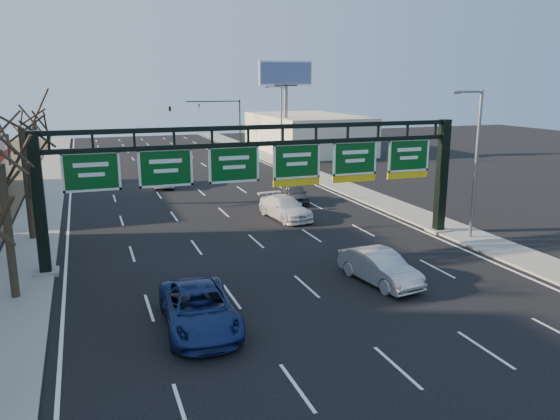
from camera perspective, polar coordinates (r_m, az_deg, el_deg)
name	(u,v)px	position (r m, az deg, el deg)	size (l,w,h in m)	color
ground	(324,302)	(24.45, 4.61, -9.55)	(160.00, 160.00, 0.00)	black
sidewalk_left	(38,220)	(41.67, -23.94, -0.94)	(3.00, 120.00, 0.12)	gray
sidewalk_right	(364,195)	(47.13, 8.75, 1.60)	(3.00, 120.00, 0.12)	gray
lane_markings	(217,207)	(42.61, -6.56, 0.35)	(21.60, 120.00, 0.01)	white
sign_gantry	(269,171)	(30.43, -1.20, 4.12)	(24.60, 1.20, 7.20)	black
building_right_distant	(307,133)	(76.69, 2.81, 8.04)	(12.00, 20.00, 5.00)	beige
tree_mid	(19,110)	(35.65, -25.61, 9.40)	(3.60, 3.60, 9.24)	#2E231A
tree_far	(33,109)	(45.62, -24.44, 9.62)	(3.60, 3.60, 8.86)	#2E231A
streetlight_near	(475,157)	(34.65, 19.68, 5.23)	(2.15, 0.22, 9.00)	slate
streetlight_far	(280,120)	(64.46, 0.04, 9.37)	(2.15, 0.22, 9.00)	slate
billboard_right	(286,85)	(69.87, 0.61, 12.93)	(7.00, 0.50, 12.00)	slate
traffic_signal_mast	(197,111)	(77.07, -8.67, 10.16)	(10.16, 0.54, 7.00)	black
car_blue_suv	(199,309)	(21.90, -8.43, -10.15)	(2.69, 5.84, 1.62)	navy
car_silver_sedan	(380,267)	(26.73, 10.38, -5.90)	(1.67, 4.78, 1.58)	#ABABAF
car_white_wagon	(285,208)	(38.60, 0.54, 0.25)	(2.15, 5.29, 1.53)	white
car_grey_far	(295,193)	(43.75, 1.58, 1.74)	(1.71, 4.24, 1.45)	#383A3D
car_silver_distant	(166,177)	(51.63, -11.83, 3.35)	(1.75, 5.02, 1.65)	#AFAFB4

